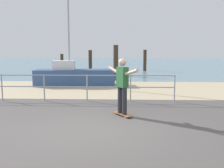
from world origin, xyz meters
TOP-DOWN VIEW (x-y plane):
  - ground_plane at (0.00, -1.00)m, footprint 24.00×10.00m
  - beach_strip at (0.00, 7.00)m, footprint 24.00×6.00m
  - sea_surface at (0.00, 35.00)m, footprint 72.00×50.00m
  - railing_fence at (-2.36, 3.60)m, footprint 10.05×0.05m
  - sailboat at (-1.87, 8.30)m, footprint 5.04×1.89m
  - skateboard at (0.67, 1.39)m, footprint 0.62×0.77m
  - skateboarder at (0.67, 1.39)m, footprint 0.90×1.24m
  - groyne_post_0 at (-5.15, 18.49)m, footprint 0.30×0.30m
  - groyne_post_1 at (-2.52, 19.12)m, footprint 0.35×0.35m
  - groyne_post_2 at (0.11, 13.86)m, footprint 0.37×0.37m
  - groyne_post_3 at (2.74, 18.88)m, footprint 0.32×0.32m

SIDE VIEW (x-z plane):
  - ground_plane at x=0.00m, z-range -0.02..0.02m
  - beach_strip at x=0.00m, z-range -0.02..0.02m
  - sea_surface at x=0.00m, z-range -0.02..0.02m
  - skateboard at x=0.67m, z-range 0.03..0.11m
  - sailboat at x=-1.87m, z-range -2.10..3.15m
  - railing_fence at x=-2.36m, z-range 0.17..1.22m
  - groyne_post_0 at x=-5.15m, z-range 0.00..1.63m
  - groyne_post_1 at x=-2.52m, z-range 0.00..1.99m
  - groyne_post_3 at x=2.74m, z-range 0.00..2.02m
  - skateboarder at x=0.67m, z-range 0.19..1.84m
  - groyne_post_2 at x=0.11m, z-range 0.00..2.37m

